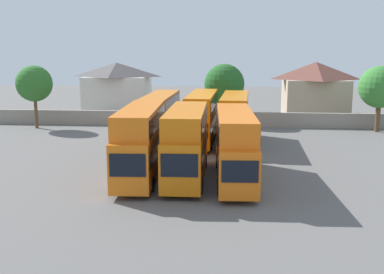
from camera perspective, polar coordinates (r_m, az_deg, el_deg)
name	(u,v)px	position (r m, az deg, el deg)	size (l,w,h in m)	color
ground	(204,134)	(50.51, 1.48, 0.38)	(140.00, 140.00, 0.00)	#605E5B
depot_boundary_wall	(206,119)	(55.57, 1.82, 2.26)	(56.00, 0.50, 1.80)	gray
bus_1	(141,139)	(32.80, -6.44, -0.22)	(3.07, 10.97, 5.10)	orange
bus_2	(187,140)	(32.26, -0.69, -0.39)	(2.78, 10.42, 5.05)	orange
bus_3	(235,142)	(32.09, 5.41, -0.66)	(2.97, 11.46, 4.88)	orange
bus_4	(160,115)	(45.71, -4.01, 2.71)	(2.71, 11.88, 4.81)	orange
bus_5	(202,115)	(45.73, 1.24, 2.80)	(2.80, 12.04, 4.91)	orange
bus_6	(235,116)	(45.04, 5.36, 2.58)	(2.96, 11.54, 4.83)	orange
house_terrace_left	(117,89)	(64.50, -9.33, 5.91)	(8.89, 6.97, 7.50)	silver
house_terrace_centre	(315,90)	(63.67, 15.16, 5.70)	(8.54, 7.55, 7.66)	tan
tree_left_of_lot	(224,84)	(57.54, 4.07, 6.62)	(5.04, 5.04, 7.52)	brown
tree_behind_wall	(380,87)	(55.58, 22.48, 5.78)	(4.73, 4.73, 7.46)	brown
tree_right_of_lot	(34,84)	(56.96, -19.16, 6.33)	(4.25, 4.25, 7.44)	brown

